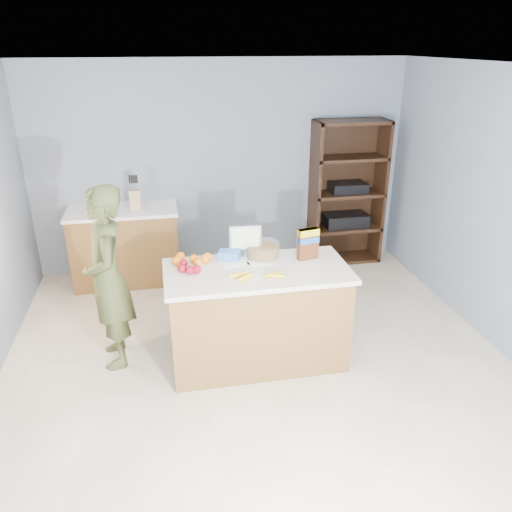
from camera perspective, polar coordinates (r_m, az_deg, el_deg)
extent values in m
cube|color=beige|center=(4.40, 0.90, -13.85)|extent=(4.50, 5.00, 0.02)
cube|color=slate|center=(6.14, -3.92, 10.02)|extent=(4.50, 0.02, 2.50)
cube|color=white|center=(3.51, 1.17, 20.70)|extent=(4.50, 5.00, 0.02)
cube|color=brown|center=(4.41, 0.13, -7.07)|extent=(1.50, 0.70, 0.86)
cube|color=silver|center=(4.20, 0.13, -1.77)|extent=(1.56, 0.76, 0.04)
cube|color=black|center=(4.61, 0.12, -11.14)|extent=(1.46, 0.66, 0.10)
cube|color=brown|center=(6.07, -14.63, 1.01)|extent=(1.20, 0.60, 0.86)
cube|color=white|center=(5.92, -15.07, 5.04)|extent=(1.24, 0.62, 0.04)
cube|color=black|center=(6.58, 9.82, 7.49)|extent=(0.90, 0.04, 1.80)
cube|color=black|center=(6.27, 6.68, 6.90)|extent=(0.04, 0.40, 1.80)
cube|color=black|center=(6.58, 13.90, 7.16)|extent=(0.04, 0.40, 1.80)
cube|color=black|center=(6.71, 9.84, -0.18)|extent=(0.90, 0.40, 0.04)
cube|color=black|center=(6.55, 10.09, 3.27)|extent=(0.90, 0.40, 0.04)
cube|color=black|center=(6.41, 10.37, 7.05)|extent=(0.90, 0.40, 0.04)
cube|color=black|center=(6.31, 10.67, 10.97)|extent=(0.90, 0.40, 0.04)
cube|color=black|center=(6.23, 10.97, 14.83)|extent=(0.90, 0.40, 0.04)
cube|color=black|center=(6.52, 10.15, 4.10)|extent=(0.55, 0.32, 0.16)
cube|color=black|center=(6.39, 10.43, 7.74)|extent=(0.45, 0.30, 0.12)
imported|color=#404923|center=(4.42, -16.57, -2.48)|extent=(0.48, 0.65, 1.62)
cube|color=tan|center=(5.85, -13.65, 6.30)|extent=(0.12, 0.10, 0.22)
cylinder|color=black|center=(5.81, -14.19, 7.73)|extent=(0.02, 0.02, 0.09)
cylinder|color=black|center=(5.81, -13.99, 7.75)|extent=(0.02, 0.02, 0.09)
cylinder|color=black|center=(5.81, -13.79, 7.76)|extent=(0.02, 0.02, 0.09)
cylinder|color=black|center=(5.81, -13.59, 7.78)|extent=(0.02, 0.02, 0.09)
cylinder|color=black|center=(5.81, -13.40, 7.80)|extent=(0.02, 0.02, 0.09)
cube|color=white|center=(4.28, -2.24, -0.94)|extent=(0.24, 0.15, 0.00)
cube|color=white|center=(4.30, 0.46, -0.83)|extent=(0.22, 0.11, 0.00)
ellipsoid|color=gold|center=(4.04, -2.01, -2.17)|extent=(0.19, 0.09, 0.04)
ellipsoid|color=gold|center=(4.01, -1.15, -2.43)|extent=(0.18, 0.13, 0.04)
ellipsoid|color=gold|center=(4.06, 2.09, -2.08)|extent=(0.19, 0.09, 0.04)
ellipsoid|color=gold|center=(4.03, 2.21, -2.26)|extent=(0.18, 0.12, 0.04)
sphere|color=maroon|center=(4.26, -8.28, -0.81)|extent=(0.07, 0.07, 0.07)
sphere|color=maroon|center=(4.13, -6.81, -1.52)|extent=(0.07, 0.07, 0.07)
sphere|color=maroon|center=(4.16, -8.46, -1.43)|extent=(0.07, 0.07, 0.07)
sphere|color=maroon|center=(4.12, -7.53, -1.63)|extent=(0.07, 0.07, 0.07)
sphere|color=orange|center=(4.30, -8.75, -0.58)|extent=(0.08, 0.08, 0.08)
sphere|color=orange|center=(4.39, -8.60, -0.05)|extent=(0.08, 0.08, 0.08)
sphere|color=orange|center=(4.24, -6.61, -0.79)|extent=(0.08, 0.08, 0.08)
sphere|color=orange|center=(4.32, -5.86, -0.32)|extent=(0.08, 0.08, 0.08)
sphere|color=orange|center=(4.36, -8.79, -0.22)|extent=(0.08, 0.08, 0.08)
sphere|color=orange|center=(4.33, -7.10, -0.32)|extent=(0.08, 0.08, 0.08)
sphere|color=orange|center=(4.35, -5.56, -0.10)|extent=(0.08, 0.08, 0.08)
sphere|color=orange|center=(4.29, -8.74, -0.62)|extent=(0.08, 0.08, 0.08)
sphere|color=orange|center=(4.30, -9.09, -0.58)|extent=(0.08, 0.08, 0.08)
cube|color=blue|center=(4.36, -3.05, 0.08)|extent=(0.21, 0.18, 0.08)
cylinder|color=#267219|center=(4.42, 0.79, 0.47)|extent=(0.27, 0.27, 0.09)
cylinder|color=white|center=(4.41, 0.80, 0.71)|extent=(0.30, 0.30, 0.13)
cylinder|color=silver|center=(4.46, -1.22, 0.15)|extent=(0.12, 0.12, 0.01)
cylinder|color=silver|center=(4.44, -1.22, 0.52)|extent=(0.02, 0.02, 0.05)
cube|color=silver|center=(4.39, -1.24, 2.14)|extent=(0.28, 0.06, 0.22)
cube|color=yellow|center=(4.38, -1.21, 2.04)|extent=(0.24, 0.02, 0.18)
cube|color=#592B14|center=(4.36, 5.95, 1.37)|extent=(0.19, 0.10, 0.28)
cube|color=yellow|center=(4.32, 6.01, 2.71)|extent=(0.19, 0.11, 0.06)
cube|color=blue|center=(4.35, 5.97, 1.85)|extent=(0.19, 0.11, 0.05)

